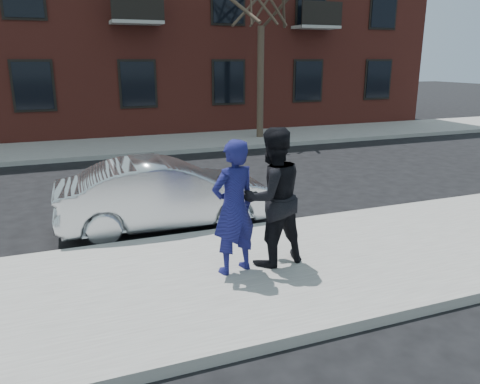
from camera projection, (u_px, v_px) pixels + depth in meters
name	position (u px, v px, depth m)	size (l,w,h in m)	color
ground	(277.00, 267.00, 7.33)	(100.00, 100.00, 0.00)	black
near_sidewalk	(284.00, 269.00, 7.08)	(50.00, 3.50, 0.15)	gray
near_curb	(241.00, 230.00, 8.70)	(50.00, 0.10, 0.15)	#999691
far_sidewalk	(146.00, 145.00, 17.39)	(50.00, 3.50, 0.15)	gray
far_curb	(156.00, 153.00, 15.78)	(50.00, 0.10, 0.15)	#999691
silver_sedan	(166.00, 194.00, 8.91)	(1.41, 4.05, 1.33)	#B7BABF
man_hoodie	(234.00, 207.00, 6.60)	(0.81, 0.64, 1.95)	navy
man_peacoat	(272.00, 197.00, 6.87)	(1.10, 0.91, 2.07)	black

